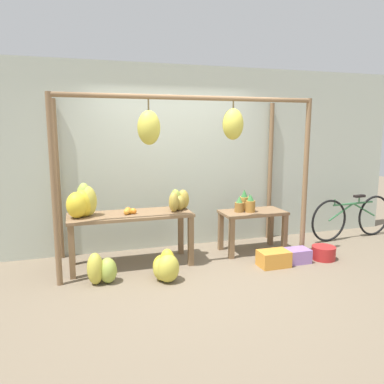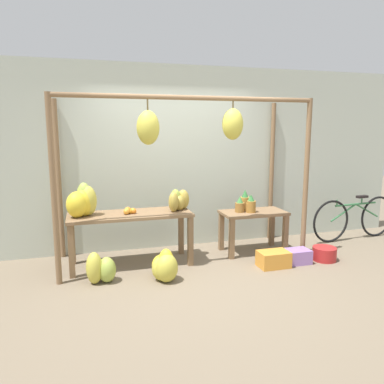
{
  "view_description": "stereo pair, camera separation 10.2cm",
  "coord_description": "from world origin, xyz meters",
  "px_view_note": "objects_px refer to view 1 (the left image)",
  "views": [
    {
      "loc": [
        -1.43,
        -4.17,
        1.86
      ],
      "look_at": [
        0.12,
        0.76,
        0.98
      ],
      "focal_mm": 35.0,
      "sensor_mm": 36.0,
      "label": 1
    },
    {
      "loc": [
        -1.33,
        -4.2,
        1.86
      ],
      "look_at": [
        0.12,
        0.76,
        0.98
      ],
      "focal_mm": 35.0,
      "sensor_mm": 36.0,
      "label": 2
    }
  ],
  "objects_px": {
    "banana_pile_ground_left": "(102,270)",
    "blue_bucket": "(324,253)",
    "pineapple_cluster": "(246,203)",
    "parked_bicycle": "(352,217)",
    "fruit_crate_white": "(274,259)",
    "orange_pile": "(129,211)",
    "papaya_pile": "(178,201)",
    "fruit_crate_purple": "(296,256)",
    "banana_pile_ground_right": "(166,267)",
    "banana_pile_on_table": "(82,203)"
  },
  "relations": [
    {
      "from": "fruit_crate_white",
      "to": "parked_bicycle",
      "type": "bearing_deg",
      "value": 21.88
    },
    {
      "from": "banana_pile_ground_right",
      "to": "blue_bucket",
      "type": "xyz_separation_m",
      "value": [
        2.34,
        0.05,
        -0.07
      ]
    },
    {
      "from": "banana_pile_ground_left",
      "to": "papaya_pile",
      "type": "distance_m",
      "value": 1.4
    },
    {
      "from": "pineapple_cluster",
      "to": "orange_pile",
      "type": "bearing_deg",
      "value": -176.75
    },
    {
      "from": "blue_bucket",
      "to": "orange_pile",
      "type": "bearing_deg",
      "value": 168.0
    },
    {
      "from": "pineapple_cluster",
      "to": "parked_bicycle",
      "type": "bearing_deg",
      "value": 2.1
    },
    {
      "from": "banana_pile_ground_left",
      "to": "blue_bucket",
      "type": "distance_m",
      "value": 3.1
    },
    {
      "from": "banana_pile_on_table",
      "to": "orange_pile",
      "type": "distance_m",
      "value": 0.61
    },
    {
      "from": "blue_bucket",
      "to": "parked_bicycle",
      "type": "xyz_separation_m",
      "value": [
        1.11,
        0.74,
        0.27
      ]
    },
    {
      "from": "banana_pile_ground_right",
      "to": "parked_bicycle",
      "type": "xyz_separation_m",
      "value": [
        3.44,
        0.8,
        0.2
      ]
    },
    {
      "from": "fruit_crate_white",
      "to": "papaya_pile",
      "type": "relative_size",
      "value": 1.1
    },
    {
      "from": "banana_pile_ground_right",
      "to": "fruit_crate_purple",
      "type": "bearing_deg",
      "value": 1.79
    },
    {
      "from": "banana_pile_on_table",
      "to": "banana_pile_ground_left",
      "type": "xyz_separation_m",
      "value": [
        0.18,
        -0.53,
        -0.73
      ]
    },
    {
      "from": "fruit_crate_purple",
      "to": "banana_pile_on_table",
      "type": "bearing_deg",
      "value": 167.98
    },
    {
      "from": "pineapple_cluster",
      "to": "fruit_crate_white",
      "type": "height_order",
      "value": "pineapple_cluster"
    },
    {
      "from": "blue_bucket",
      "to": "parked_bicycle",
      "type": "bearing_deg",
      "value": 33.92
    },
    {
      "from": "orange_pile",
      "to": "fruit_crate_white",
      "type": "bearing_deg",
      "value": -17.9
    },
    {
      "from": "banana_pile_ground_left",
      "to": "parked_bicycle",
      "type": "relative_size",
      "value": 0.23
    },
    {
      "from": "fruit_crate_white",
      "to": "fruit_crate_purple",
      "type": "xyz_separation_m",
      "value": [
        0.37,
        0.04,
        -0.01
      ]
    },
    {
      "from": "fruit_crate_white",
      "to": "parked_bicycle",
      "type": "xyz_separation_m",
      "value": [
        1.93,
        0.78,
        0.26
      ]
    },
    {
      "from": "banana_pile_on_table",
      "to": "papaya_pile",
      "type": "relative_size",
      "value": 1.25
    },
    {
      "from": "orange_pile",
      "to": "papaya_pile",
      "type": "bearing_deg",
      "value": 3.26
    },
    {
      "from": "parked_bicycle",
      "to": "fruit_crate_purple",
      "type": "bearing_deg",
      "value": -154.62
    },
    {
      "from": "banana_pile_ground_left",
      "to": "fruit_crate_white",
      "type": "relative_size",
      "value": 0.96
    },
    {
      "from": "banana_pile_on_table",
      "to": "pineapple_cluster",
      "type": "relative_size",
      "value": 1.49
    },
    {
      "from": "banana_pile_ground_left",
      "to": "fruit_crate_white",
      "type": "xyz_separation_m",
      "value": [
        2.27,
        -0.11,
        -0.07
      ]
    },
    {
      "from": "banana_pile_ground_left",
      "to": "banana_pile_ground_right",
      "type": "height_order",
      "value": "banana_pile_ground_right"
    },
    {
      "from": "banana_pile_ground_left",
      "to": "parked_bicycle",
      "type": "xyz_separation_m",
      "value": [
        4.21,
        0.67,
        0.19
      ]
    },
    {
      "from": "parked_bicycle",
      "to": "orange_pile",
      "type": "bearing_deg",
      "value": -177.37
    },
    {
      "from": "pineapple_cluster",
      "to": "banana_pile_ground_left",
      "type": "distance_m",
      "value": 2.32
    },
    {
      "from": "banana_pile_ground_left",
      "to": "fruit_crate_white",
      "type": "distance_m",
      "value": 2.28
    },
    {
      "from": "pineapple_cluster",
      "to": "fruit_crate_white",
      "type": "distance_m",
      "value": 0.95
    },
    {
      "from": "banana_pile_ground_right",
      "to": "parked_bicycle",
      "type": "distance_m",
      "value": 3.54
    },
    {
      "from": "pineapple_cluster",
      "to": "fruit_crate_purple",
      "type": "distance_m",
      "value": 1.04
    },
    {
      "from": "fruit_crate_white",
      "to": "papaya_pile",
      "type": "height_order",
      "value": "papaya_pile"
    },
    {
      "from": "banana_pile_on_table",
      "to": "orange_pile",
      "type": "height_order",
      "value": "banana_pile_on_table"
    },
    {
      "from": "banana_pile_ground_left",
      "to": "banana_pile_on_table",
      "type": "bearing_deg",
      "value": 108.65
    },
    {
      "from": "banana_pile_on_table",
      "to": "fruit_crate_white",
      "type": "xyz_separation_m",
      "value": [
        2.45,
        -0.64,
        -0.8
      ]
    },
    {
      "from": "parked_bicycle",
      "to": "papaya_pile",
      "type": "xyz_separation_m",
      "value": [
        -3.1,
        -0.13,
        0.49
      ]
    },
    {
      "from": "fruit_crate_white",
      "to": "parked_bicycle",
      "type": "relative_size",
      "value": 0.24
    },
    {
      "from": "fruit_crate_purple",
      "to": "orange_pile",
      "type": "bearing_deg",
      "value": 165.8
    },
    {
      "from": "papaya_pile",
      "to": "parked_bicycle",
      "type": "bearing_deg",
      "value": 2.49
    },
    {
      "from": "blue_bucket",
      "to": "papaya_pile",
      "type": "relative_size",
      "value": 0.89
    },
    {
      "from": "parked_bicycle",
      "to": "fruit_crate_purple",
      "type": "distance_m",
      "value": 1.75
    },
    {
      "from": "orange_pile",
      "to": "parked_bicycle",
      "type": "relative_size",
      "value": 0.11
    },
    {
      "from": "pineapple_cluster",
      "to": "banana_pile_ground_left",
      "type": "bearing_deg",
      "value": -164.76
    },
    {
      "from": "parked_bicycle",
      "to": "banana_pile_on_table",
      "type": "bearing_deg",
      "value": -178.2
    },
    {
      "from": "blue_bucket",
      "to": "papaya_pile",
      "type": "distance_m",
      "value": 2.22
    },
    {
      "from": "banana_pile_ground_right",
      "to": "blue_bucket",
      "type": "height_order",
      "value": "banana_pile_ground_right"
    },
    {
      "from": "banana_pile_ground_right",
      "to": "parked_bicycle",
      "type": "relative_size",
      "value": 0.28
    }
  ]
}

